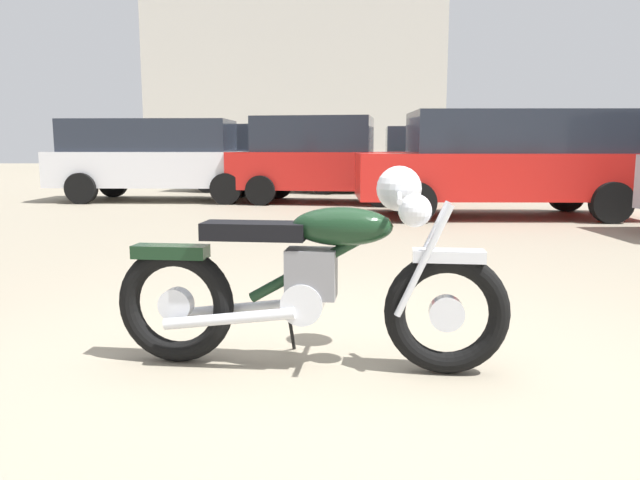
# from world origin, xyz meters

# --- Properties ---
(ground_plane) EXTENTS (80.00, 80.00, 0.00)m
(ground_plane) POSITION_xyz_m (0.00, 0.00, 0.00)
(ground_plane) COLOR gray
(vintage_motorcycle) EXTENTS (2.08, 0.73, 1.07)m
(vintage_motorcycle) POSITION_xyz_m (-0.07, -0.03, 0.49)
(vintage_motorcycle) COLOR black
(vintage_motorcycle) RESTS_ON ground_plane
(white_estate_far) EXTENTS (4.74, 2.05, 1.74)m
(white_estate_far) POSITION_xyz_m (2.82, 7.11, 0.94)
(white_estate_far) COLOR black
(white_estate_far) RESTS_ON ground_plane
(red_hatchback_near) EXTENTS (4.07, 2.18, 1.78)m
(red_hatchback_near) POSITION_xyz_m (-0.31, 9.69, 0.92)
(red_hatchback_near) COLOR black
(red_hatchback_near) RESTS_ON ground_plane
(pale_sedan_back) EXTENTS (4.91, 2.50, 1.74)m
(pale_sedan_back) POSITION_xyz_m (-1.57, 12.98, 0.94)
(pale_sedan_back) COLOR black
(pale_sedan_back) RESTS_ON ground_plane
(dark_sedan_left) EXTENTS (4.28, 2.08, 1.67)m
(dark_sedan_left) POSITION_xyz_m (2.28, 12.76, 0.84)
(dark_sedan_left) COLOR black
(dark_sedan_left) RESTS_ON ground_plane
(silver_sedan_mid) EXTENTS (4.72, 2.00, 1.74)m
(silver_sedan_mid) POSITION_xyz_m (-3.85, 10.08, 0.94)
(silver_sedan_mid) COLOR black
(silver_sedan_mid) RESTS_ON ground_plane
(industrial_building) EXTENTS (15.14, 10.05, 11.36)m
(industrial_building) POSITION_xyz_m (-2.16, 31.93, 5.69)
(industrial_building) COLOR beige
(industrial_building) RESTS_ON ground_plane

